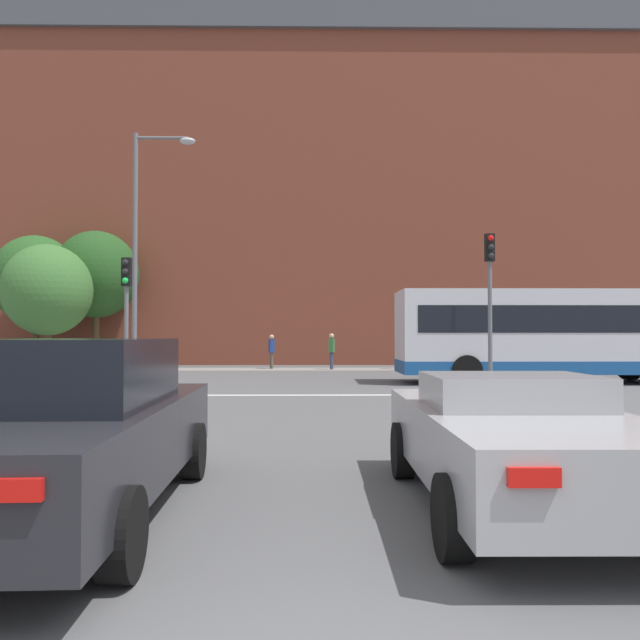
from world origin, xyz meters
name	(u,v)px	position (x,y,z in m)	size (l,w,h in m)	color
stop_line_strip	(308,395)	(0.00, 14.75, 0.00)	(8.36, 0.30, 0.01)	silver
far_pavement	(310,369)	(0.00, 27.61, 0.01)	(69.28, 2.50, 0.01)	gray
brick_civic_building	(274,204)	(-2.40, 38.54, 10.30)	(43.24, 14.10, 27.43)	brown
car_saloon_left	(68,428)	(-2.11, 3.28, 0.81)	(2.10, 4.93, 1.62)	#232328
car_roadster_right	(514,439)	(2.03, 3.51, 0.67)	(2.00, 4.34, 1.27)	#9E9EA3
bus_crossing_lead	(553,333)	(8.43, 19.02, 1.71)	(10.64, 2.70, 3.18)	silver
traffic_light_near_right	(490,286)	(5.23, 15.42, 3.05)	(0.26, 0.31, 4.58)	slate
traffic_light_near_left	(126,302)	(-5.13, 15.18, 2.60)	(0.26, 0.31, 3.84)	slate
street_lamp_junction	(144,234)	(-5.29, 17.64, 4.90)	(2.01, 0.36, 8.18)	slate
pedestrian_waiting	(272,349)	(-1.86, 28.04, 0.98)	(0.32, 0.45, 1.67)	brown
pedestrian_walking_east	(399,348)	(4.31, 27.63, 1.03)	(0.41, 0.45, 1.74)	brown
pedestrian_walking_west	(332,348)	(1.05, 27.37, 1.02)	(0.31, 0.44, 1.73)	#333851
tree_by_building	(96,275)	(-11.14, 30.13, 4.80)	(4.31, 4.31, 7.07)	#4C3823
tree_kerbside	(36,280)	(-14.15, 29.85, 4.48)	(4.37, 4.37, 6.78)	#4C3823
tree_distant	(47,290)	(-12.54, 27.46, 3.80)	(4.15, 4.15, 5.99)	#4C3823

